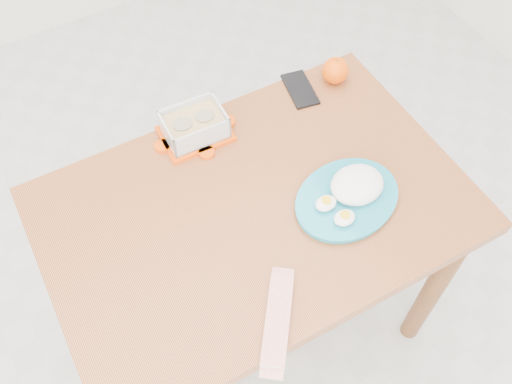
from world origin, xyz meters
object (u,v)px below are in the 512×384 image
dining_table (256,231)px  smartphone (300,89)px  food_container (194,126)px  rice_plate (350,193)px  orange_fruit (335,71)px

dining_table → smartphone: smartphone is taller
dining_table → smartphone: size_ratio=7.57×
food_container → rice_plate: size_ratio=0.59×
dining_table → orange_fruit: bearing=33.7°
orange_fruit → smartphone: 0.11m
food_container → smartphone: (0.33, 0.00, -0.03)m
food_container → rice_plate: bearing=-54.7°
dining_table → rice_plate: bearing=-23.6°
dining_table → food_container: 0.32m
food_container → smartphone: food_container is taller
food_container → dining_table: bearing=-81.6°
food_container → orange_fruit: (0.43, -0.02, 0.00)m
dining_table → food_container: food_container is taller
food_container → rice_plate: 0.44m
food_container → orange_fruit: same height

